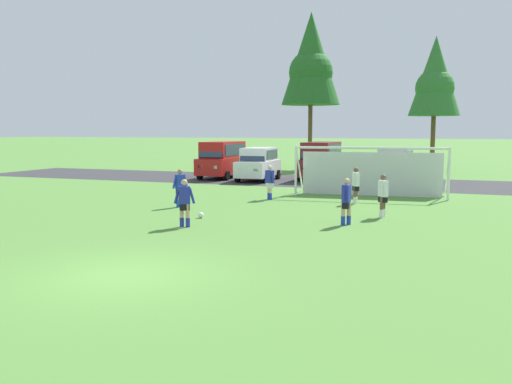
{
  "coord_description": "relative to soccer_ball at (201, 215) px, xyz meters",
  "views": [
    {
      "loc": [
        6.93,
        -10.14,
        3.28
      ],
      "look_at": [
        0.18,
        8.17,
        1.04
      ],
      "focal_mm": 37.66,
      "sensor_mm": 36.0,
      "label": 1
    }
  ],
  "objects": [
    {
      "name": "soccer_ball",
      "position": [
        0.0,
        0.0,
        0.0
      ],
      "size": [
        0.22,
        0.22,
        0.22
      ],
      "color": "white",
      "rests_on": "ground"
    },
    {
      "name": "parked_car_slot_far_left",
      "position": [
        -6.17,
        15.99,
        1.23
      ],
      "size": [
        2.24,
        4.82,
        2.52
      ],
      "color": "red",
      "rests_on": "ground"
    },
    {
      "name": "parked_car_slot_center",
      "position": [
        2.75,
        16.14,
        0.77
      ],
      "size": [
        2.05,
        4.21,
        1.72
      ],
      "color": "#194C2D",
      "rests_on": "ground"
    },
    {
      "name": "parking_lot_strip",
      "position": [
        1.93,
        16.0,
        -0.11
      ],
      "size": [
        52.0,
        8.4,
        0.01
      ],
      "primitive_type": "cube",
      "color": "#333335",
      "rests_on": "ground"
    },
    {
      "name": "tree_mid_left",
      "position": [
        7.22,
        27.45,
        7.25
      ],
      "size": [
        4.01,
        4.01,
        10.7
      ],
      "color": "brown",
      "rests_on": "ground"
    },
    {
      "name": "player_trailing_back",
      "position": [
        0.67,
        6.08,
        0.71
      ],
      "size": [
        0.65,
        0.49,
        1.64
      ],
      "color": "beige",
      "rests_on": "ground"
    },
    {
      "name": "tree_left_edge",
      "position": [
        -2.7,
        26.64,
        8.91
      ],
      "size": [
        4.91,
        4.91,
        13.1
      ],
      "color": "brown",
      "rests_on": "ground"
    },
    {
      "name": "ground_plane",
      "position": [
        1.93,
        7.12,
        -0.11
      ],
      "size": [
        400.0,
        400.0,
        0.0
      ],
      "primitive_type": "plane",
      "color": "#518438"
    },
    {
      "name": "player_midfield_center",
      "position": [
        -2.14,
        2.38,
        0.71
      ],
      "size": [
        0.53,
        0.63,
        1.64
      ],
      "color": "#936B4C",
      "rests_on": "ground"
    },
    {
      "name": "player_winger_left",
      "position": [
        0.31,
        -1.88,
        0.71
      ],
      "size": [
        0.72,
        0.4,
        1.64
      ],
      "color": "tan",
      "rests_on": "ground"
    },
    {
      "name": "parked_car_slot_left",
      "position": [
        -3.16,
        15.07,
        1.0
      ],
      "size": [
        2.32,
        4.7,
        2.16
      ],
      "color": "silver",
      "rests_on": "ground"
    },
    {
      "name": "player_winger_right",
      "position": [
        5.41,
        0.43,
        0.71
      ],
      "size": [
        0.31,
        0.73,
        1.64
      ],
      "color": "tan",
      "rests_on": "ground"
    },
    {
      "name": "player_striker_near",
      "position": [
        4.78,
        6.03,
        0.71
      ],
      "size": [
        0.39,
        0.73,
        1.64
      ],
      "color": "brown",
      "rests_on": "ground"
    },
    {
      "name": "parked_car_slot_center_right",
      "position": [
        5.44,
        16.39,
        1.0
      ],
      "size": [
        2.29,
        4.68,
        2.16
      ],
      "color": "#B2B2BC",
      "rests_on": "ground"
    },
    {
      "name": "soccer_goal",
      "position": [
        4.97,
        9.14,
        1.18
      ],
      "size": [
        7.55,
        2.52,
        2.57
      ],
      "color": "white",
      "rests_on": "ground"
    },
    {
      "name": "parked_car_slot_center_left",
      "position": [
        0.57,
        16.96,
        1.23
      ],
      "size": [
        2.23,
        4.82,
        2.52
      ],
      "color": "maroon",
      "rests_on": "ground"
    },
    {
      "name": "player_defender_far",
      "position": [
        6.41,
        2.52,
        0.71
      ],
      "size": [
        0.43,
        0.69,
        1.64
      ],
      "color": "brown",
      "rests_on": "ground"
    }
  ]
}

